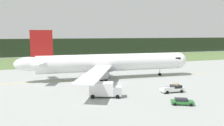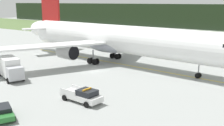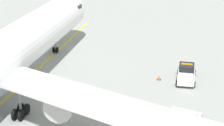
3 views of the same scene
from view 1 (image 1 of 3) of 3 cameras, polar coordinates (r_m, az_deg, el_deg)
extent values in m
plane|color=#999D9A|center=(62.71, 1.87, -5.42)|extent=(320.00, 320.00, 0.00)
cube|color=#556E3C|center=(119.71, -7.93, 0.82)|extent=(320.00, 46.01, 0.04)
cube|color=#263622|center=(147.98, -9.99, 4.25)|extent=(288.00, 7.08, 11.20)
cube|color=yellow|center=(69.86, -0.30, -4.05)|extent=(73.05, 4.87, 0.01)
cylinder|color=white|center=(69.00, -0.31, 0.12)|extent=(45.99, 8.36, 5.51)
ellipsoid|color=white|center=(78.37, 16.94, 0.70)|extent=(6.40, 5.88, 5.51)
ellipsoid|color=white|center=(67.31, -20.99, -0.23)|extent=(9.06, 4.68, 4.14)
ellipsoid|color=#A1A5B3|center=(68.70, -2.16, -1.20)|extent=(10.68, 6.42, 3.03)
cube|color=black|center=(77.59, 16.15, 1.38)|extent=(2.12, 5.34, 0.70)
cube|color=white|center=(81.12, -7.78, 0.70)|extent=(12.47, 25.34, 0.35)
cylinder|color=#B0B0B0|center=(76.99, -5.51, -0.66)|extent=(3.74, 3.01, 2.80)
cylinder|color=black|center=(77.29, -4.17, -0.61)|extent=(0.28, 2.58, 2.57)
cube|color=white|center=(54.35, -4.34, -2.71)|extent=(15.16, 24.69, 0.35)
cylinder|color=#B0B0B0|center=(59.63, -2.79, -3.09)|extent=(3.74, 3.01, 2.80)
cylinder|color=black|center=(60.02, -1.07, -3.01)|extent=(0.28, 2.58, 2.57)
cube|color=#A81A17|center=(66.51, -18.15, 4.37)|extent=(6.36, 0.84, 9.16)
cube|color=white|center=(70.58, -18.22, 0.69)|extent=(4.24, 7.34, 0.28)
cube|color=white|center=(63.34, -18.63, -0.09)|extent=(4.96, 7.38, 0.28)
cylinder|color=gray|center=(75.65, 12.57, -2.07)|extent=(0.20, 0.20, 2.37)
cylinder|color=black|center=(76.09, 12.45, -2.92)|extent=(0.91, 0.28, 0.90)
cylinder|color=black|center=(75.63, 12.63, -2.99)|extent=(0.91, 0.28, 0.90)
cylinder|color=gray|center=(72.26, -3.54, -2.23)|extent=(0.28, 0.28, 2.37)
cylinder|color=black|center=(72.27, -2.93, -3.18)|extent=(1.22, 0.37, 1.20)
cylinder|color=black|center=(72.95, -3.04, -3.08)|extent=(1.22, 0.37, 1.20)
cylinder|color=black|center=(72.01, -4.02, -3.23)|extent=(1.22, 0.37, 1.20)
cylinder|color=black|center=(72.69, -4.12, -3.13)|extent=(1.22, 0.37, 1.20)
cylinder|color=gray|center=(65.35, -2.33, -3.28)|extent=(0.28, 0.28, 2.37)
cylinder|color=black|center=(66.07, -1.79, -4.21)|extent=(1.22, 0.37, 1.20)
cylinder|color=black|center=(65.40, -1.66, -4.33)|extent=(1.22, 0.37, 1.20)
cylinder|color=black|center=(65.79, -2.99, -4.27)|extent=(1.22, 0.37, 1.20)
cylinder|color=black|center=(65.11, -2.86, -4.39)|extent=(1.22, 0.37, 1.20)
cube|color=silver|center=(55.23, 15.67, -6.75)|extent=(5.87, 2.37, 0.70)
cube|color=black|center=(55.60, 16.62, -5.95)|extent=(2.40, 2.04, 0.70)
cube|color=silver|center=(55.24, 13.92, -6.07)|extent=(2.77, 0.23, 0.45)
cube|color=silver|center=(53.56, 14.97, -6.54)|extent=(2.77, 0.23, 0.45)
cube|color=orange|center=(55.50, 16.64, -5.51)|extent=(0.27, 1.48, 0.16)
cylinder|color=black|center=(57.20, 16.80, -6.65)|extent=(0.77, 0.28, 0.76)
cylinder|color=black|center=(55.47, 17.98, -7.15)|extent=(0.77, 0.28, 0.76)
cylinder|color=black|center=(55.25, 13.33, -7.04)|extent=(0.77, 0.28, 0.76)
cylinder|color=black|center=(53.45, 14.43, -7.57)|extent=(0.77, 0.28, 0.76)
cube|color=#BABBC1|center=(49.04, 1.46, -7.42)|extent=(2.57, 2.89, 2.00)
cube|color=white|center=(49.00, -2.81, -6.85)|extent=(5.83, 4.00, 2.97)
cylinder|color=#99999E|center=(49.36, -1.54, -8.63)|extent=(0.76, 0.34, 1.04)
cylinder|color=#99999E|center=(49.49, -4.04, -8.60)|extent=(0.76, 0.34, 1.04)
cylinder|color=black|center=(50.46, 1.44, -8.16)|extent=(0.94, 0.54, 0.90)
cylinder|color=black|center=(48.16, 1.47, -8.94)|extent=(0.94, 0.54, 0.90)
cylinder|color=black|center=(50.69, -4.84, -8.11)|extent=(0.94, 0.54, 0.90)
cylinder|color=black|center=(48.39, -5.12, -8.89)|extent=(0.94, 0.54, 0.90)
cube|color=#296F2E|center=(46.49, 18.13, -9.79)|extent=(4.71, 3.41, 0.55)
cube|color=black|center=(46.30, 17.89, -9.20)|extent=(2.87, 2.41, 0.45)
cylinder|color=black|center=(47.71, 19.75, -9.75)|extent=(0.62, 0.42, 0.60)
cylinder|color=black|center=(46.08, 20.24, -10.40)|extent=(0.62, 0.42, 0.60)
cylinder|color=black|center=(47.12, 16.04, -9.82)|extent=(0.62, 0.42, 0.60)
cylinder|color=black|center=(45.47, 16.40, -10.48)|extent=(0.62, 0.42, 0.60)
cube|color=black|center=(58.08, 13.52, -6.69)|extent=(0.52, 0.52, 0.03)
cone|color=orange|center=(58.00, 13.53, -6.38)|extent=(0.40, 0.40, 0.62)
camera|label=2|loc=(56.57, 51.55, 3.06)|focal=44.42mm
camera|label=3|loc=(50.44, -40.37, 12.56)|focal=64.07mm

